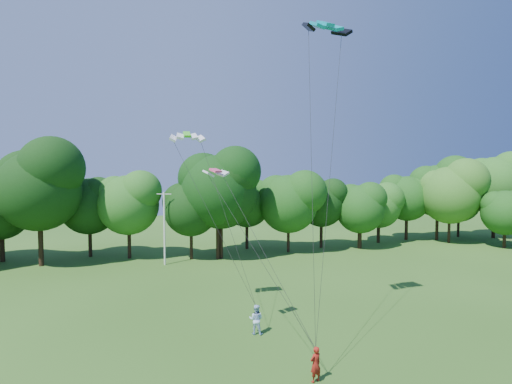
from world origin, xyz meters
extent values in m
cylinder|color=silver|center=(-4.37, 31.82, 4.03)|extent=(0.20, 0.20, 8.06)
cube|color=silver|center=(-4.37, 31.82, 7.86)|extent=(1.56, 0.56, 0.08)
imported|color=maroon|center=(2.07, 4.94, 0.90)|extent=(0.76, 0.62, 1.79)
imported|color=#B5D6FB|center=(0.68, 11.28, 0.96)|extent=(1.16, 1.07, 1.91)
cube|color=#05959F|center=(5.24, 11.14, 19.91)|extent=(3.22, 1.73, 0.76)
cube|color=#46DF21|center=(-3.22, 15.59, 13.04)|extent=(2.40, 1.08, 0.52)
cube|color=#ED4175|center=(-1.90, 11.15, 10.52)|extent=(1.71, 1.30, 0.28)
cylinder|color=black|center=(1.77, 33.06, 2.33)|extent=(0.52, 0.52, 4.66)
ellipsoid|color=black|center=(1.77, 33.06, 8.47)|extent=(9.31, 9.31, 10.16)
cylinder|color=#312313|center=(35.54, 34.84, 2.26)|extent=(0.48, 0.48, 4.51)
ellipsoid|color=#31611D|center=(35.54, 34.84, 8.21)|extent=(9.03, 9.03, 9.85)
camera|label=1|loc=(-5.71, -12.98, 10.61)|focal=28.00mm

